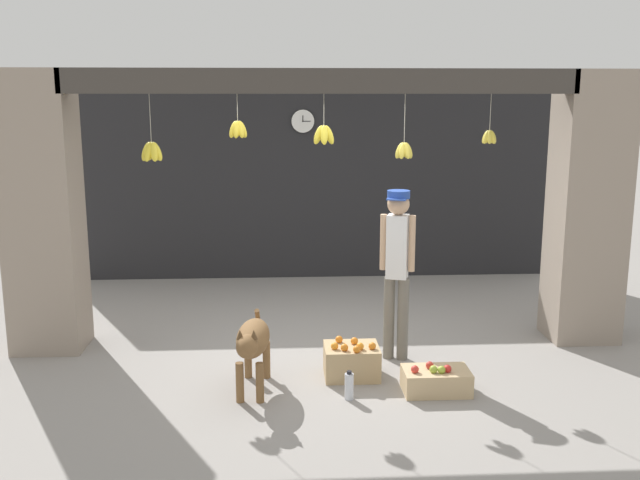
# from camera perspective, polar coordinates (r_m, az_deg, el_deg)

# --- Properties ---
(ground_plane) EXTENTS (60.00, 60.00, 0.00)m
(ground_plane) POSITION_cam_1_polar(r_m,az_deg,el_deg) (7.41, 0.20, -8.93)
(ground_plane) COLOR gray
(shop_back_wall) EXTENTS (6.92, 0.12, 2.84)m
(shop_back_wall) POSITION_cam_1_polar(r_m,az_deg,el_deg) (10.16, -0.86, 4.90)
(shop_back_wall) COLOR #232326
(shop_back_wall) RESTS_ON ground_plane
(shop_pillar_left) EXTENTS (0.70, 0.60, 2.84)m
(shop_pillar_left) POSITION_cam_1_polar(r_m,az_deg,el_deg) (7.71, -21.29, 2.01)
(shop_pillar_left) COLOR gray
(shop_pillar_left) RESTS_ON ground_plane
(shop_pillar_right) EXTENTS (0.70, 0.60, 2.84)m
(shop_pillar_right) POSITION_cam_1_polar(r_m,az_deg,el_deg) (8.01, 20.61, 2.39)
(shop_pillar_right) COLOR gray
(shop_pillar_right) RESTS_ON ground_plane
(storefront_awning) EXTENTS (5.02, 0.29, 0.90)m
(storefront_awning) POSITION_cam_1_polar(r_m,az_deg,el_deg) (7.07, -0.02, 12.25)
(storefront_awning) COLOR #3D3833
(dog) EXTENTS (0.35, 1.04, 0.69)m
(dog) POSITION_cam_1_polar(r_m,az_deg,el_deg) (6.34, -5.43, -8.10)
(dog) COLOR brown
(dog) RESTS_ON ground_plane
(shopkeeper) EXTENTS (0.33, 0.30, 1.69)m
(shopkeeper) POSITION_cam_1_polar(r_m,az_deg,el_deg) (6.99, 6.19, -1.65)
(shopkeeper) COLOR #6B665B
(shopkeeper) RESTS_ON ground_plane
(fruit_crate_oranges) EXTENTS (0.51, 0.42, 0.36)m
(fruit_crate_oranges) POSITION_cam_1_polar(r_m,az_deg,el_deg) (6.75, 2.54, -9.62)
(fruit_crate_oranges) COLOR tan
(fruit_crate_oranges) RESTS_ON ground_plane
(fruit_crate_apples) EXTENTS (0.59, 0.36, 0.27)m
(fruit_crate_apples) POSITION_cam_1_polar(r_m,az_deg,el_deg) (6.51, 9.26, -11.02)
(fruit_crate_apples) COLOR tan
(fruit_crate_apples) RESTS_ON ground_plane
(water_bottle) EXTENTS (0.08, 0.08, 0.26)m
(water_bottle) POSITION_cam_1_polar(r_m,az_deg,el_deg) (6.29, 2.35, -11.60)
(water_bottle) COLOR silver
(water_bottle) RESTS_ON ground_plane
(wall_clock) EXTENTS (0.33, 0.03, 0.33)m
(wall_clock) POSITION_cam_1_polar(r_m,az_deg,el_deg) (10.02, -1.38, 9.48)
(wall_clock) COLOR black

